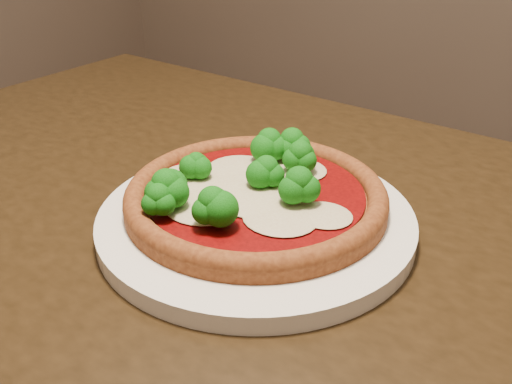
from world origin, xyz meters
The scene contains 3 objects.
dining_table centered at (-0.01, -0.18, 0.65)m, with size 1.28×0.96×0.75m.
plate centered at (-0.01, -0.14, 0.76)m, with size 0.31×0.31×0.02m, color white.
pizza centered at (-0.01, -0.13, 0.78)m, with size 0.26×0.26×0.06m.
Camera 1 is at (0.23, -0.55, 1.05)m, focal length 40.00 mm.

